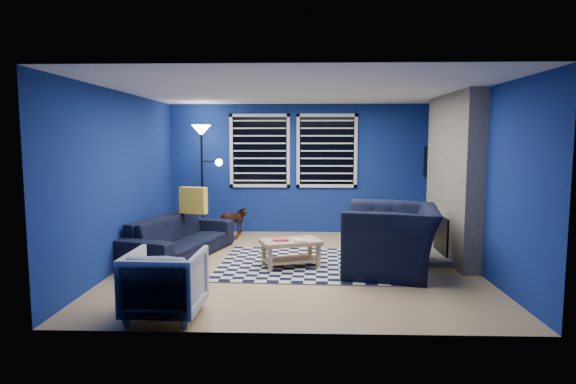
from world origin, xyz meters
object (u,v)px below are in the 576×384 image
(sofa, at_px, (180,237))
(armchair_big, at_px, (391,239))
(rocking_horse, at_px, (232,220))
(armchair_bent, at_px, (165,283))
(cabinet, at_px, (365,222))
(tv, at_px, (432,163))
(coffee_table, at_px, (291,247))
(floor_lamp, at_px, (203,145))

(sofa, distance_m, armchair_big, 3.22)
(armchair_big, bearing_deg, sofa, -92.83)
(sofa, bearing_deg, rocking_horse, -3.86)
(armchair_bent, height_order, rocking_horse, armchair_bent)
(sofa, bearing_deg, armchair_bent, -152.27)
(armchair_big, xyz_separation_m, cabinet, (-0.02, 2.58, -0.22))
(sofa, distance_m, rocking_horse, 1.68)
(tv, xyz_separation_m, coffee_table, (-2.53, -2.15, -1.11))
(armchair_big, relative_size, coffee_table, 1.51)
(armchair_big, xyz_separation_m, armchair_bent, (-2.62, -1.75, -0.11))
(armchair_big, distance_m, floor_lamp, 4.06)
(floor_lamp, bearing_deg, coffee_table, -51.98)
(sofa, bearing_deg, floor_lamp, 14.47)
(coffee_table, bearing_deg, cabinet, 60.42)
(coffee_table, bearing_deg, sofa, 161.73)
(rocking_horse, bearing_deg, armchair_bent, -178.39)
(armchair_bent, xyz_separation_m, floor_lamp, (-0.44, 4.09, 1.36))
(coffee_table, relative_size, cabinet, 1.44)
(coffee_table, bearing_deg, rocking_horse, 118.29)
(floor_lamp, bearing_deg, rocking_horse, -0.63)
(coffee_table, height_order, cabinet, cabinet)
(coffee_table, xyz_separation_m, cabinet, (1.36, 2.40, -0.05))
(tv, bearing_deg, rocking_horse, 179.94)
(armchair_bent, bearing_deg, tv, -130.83)
(armchair_big, xyz_separation_m, floor_lamp, (-3.07, 2.34, 1.25))
(tv, xyz_separation_m, floor_lamp, (-4.21, 0.01, 0.31))
(rocking_horse, height_order, floor_lamp, floor_lamp)
(coffee_table, bearing_deg, floor_lamp, 128.02)
(coffee_table, bearing_deg, tv, 40.36)
(armchair_big, distance_m, coffee_table, 1.41)
(floor_lamp, bearing_deg, armchair_big, -37.33)
(sofa, xyz_separation_m, floor_lamp, (0.06, 1.58, 1.39))
(sofa, height_order, coffee_table, sofa)
(armchair_bent, bearing_deg, rocking_horse, -89.31)
(armchair_big, xyz_separation_m, coffee_table, (-1.38, 0.18, -0.17))
(coffee_table, relative_size, floor_lamp, 0.45)
(tv, distance_m, armchair_bent, 5.65)
(rocking_horse, bearing_deg, floor_lamp, 92.17)
(sofa, distance_m, cabinet, 3.60)
(rocking_horse, bearing_deg, tv, -87.26)
(tv, relative_size, cabinet, 1.53)
(tv, relative_size, rocking_horse, 1.73)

